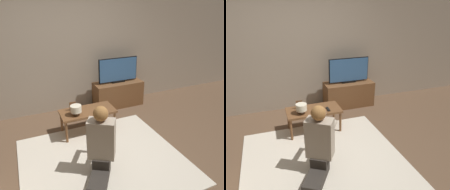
# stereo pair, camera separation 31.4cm
# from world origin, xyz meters

# --- Properties ---
(ground_plane) EXTENTS (10.00, 10.00, 0.00)m
(ground_plane) POSITION_xyz_m (0.00, 0.00, 0.00)
(ground_plane) COLOR brown
(wall_back) EXTENTS (10.00, 0.06, 2.60)m
(wall_back) POSITION_xyz_m (0.00, 1.93, 1.30)
(wall_back) COLOR tan
(wall_back) RESTS_ON ground_plane
(rug) EXTENTS (2.25, 2.02, 0.02)m
(rug) POSITION_xyz_m (0.00, 0.00, 0.01)
(rug) COLOR beige
(rug) RESTS_ON ground_plane
(tv_stand) EXTENTS (1.05, 0.43, 0.54)m
(tv_stand) POSITION_xyz_m (1.01, 1.62, 0.27)
(tv_stand) COLOR brown
(tv_stand) RESTS_ON ground_plane
(tv) EXTENTS (0.87, 0.08, 0.53)m
(tv) POSITION_xyz_m (1.01, 1.63, 0.81)
(tv) COLOR black
(tv) RESTS_ON tv_stand
(coffee_table) EXTENTS (0.92, 0.46, 0.42)m
(coffee_table) POSITION_xyz_m (0.06, 0.83, 0.37)
(coffee_table) COLOR brown
(coffee_table) RESTS_ON ground_plane
(person_kneeling) EXTENTS (0.65, 0.85, 0.97)m
(person_kneeling) POSITION_xyz_m (-0.11, -0.23, 0.48)
(person_kneeling) COLOR #332D28
(person_kneeling) RESTS_ON rug
(picture_frame) EXTENTS (0.11, 0.01, 0.15)m
(picture_frame) POSITION_xyz_m (-0.17, 0.94, 0.49)
(picture_frame) COLOR brown
(picture_frame) RESTS_ON coffee_table
(table_lamp) EXTENTS (0.18, 0.18, 0.17)m
(table_lamp) POSITION_xyz_m (-0.16, 0.74, 0.52)
(table_lamp) COLOR #4C3823
(table_lamp) RESTS_ON coffee_table
(remote) EXTENTS (0.04, 0.15, 0.02)m
(remote) POSITION_xyz_m (0.29, 0.74, 0.43)
(remote) COLOR black
(remote) RESTS_ON coffee_table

